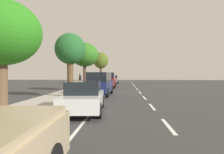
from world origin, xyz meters
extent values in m
plane|color=#363636|center=(0.00, 0.00, 0.00)|extent=(73.80, 73.80, 0.00)
cube|color=#AAA499|center=(3.43, 0.00, 0.07)|extent=(3.31, 46.12, 0.14)
cube|color=gray|center=(1.69, 0.00, 0.07)|extent=(0.16, 46.12, 0.14)
cube|color=white|center=(-2.95, -21.96, 0.00)|extent=(0.14, 2.20, 0.01)
cube|color=white|center=(-2.95, -17.76, 0.00)|extent=(0.14, 2.20, 0.01)
cube|color=white|center=(-2.95, -13.56, 0.00)|extent=(0.14, 2.20, 0.01)
cube|color=white|center=(-2.95, -9.36, 0.00)|extent=(0.14, 2.20, 0.01)
cube|color=white|center=(-2.95, -5.16, 0.00)|extent=(0.14, 2.20, 0.01)
cube|color=white|center=(-2.95, -0.96, 0.00)|extent=(0.14, 2.20, 0.01)
cube|color=white|center=(-2.95, 3.24, 0.00)|extent=(0.14, 2.20, 0.01)
cube|color=white|center=(-2.95, 7.44, 0.00)|extent=(0.14, 2.20, 0.01)
cube|color=white|center=(-2.95, 11.64, 0.00)|extent=(0.14, 2.20, 0.01)
cube|color=white|center=(0.22, 0.00, 0.00)|extent=(0.12, 46.12, 0.01)
cube|color=slate|center=(0.59, -17.79, 0.60)|extent=(1.93, 4.46, 0.64)
cube|color=black|center=(0.59, -17.79, 1.22)|extent=(1.63, 2.16, 0.60)
cylinder|color=black|center=(1.45, -16.46, 0.33)|extent=(0.25, 0.67, 0.66)
cylinder|color=black|center=(-0.16, -16.40, 0.33)|extent=(0.25, 0.67, 0.66)
cylinder|color=black|center=(1.35, -19.19, 0.33)|extent=(0.25, 0.67, 0.66)
cylinder|color=black|center=(-0.27, -19.13, 0.33)|extent=(0.25, 0.67, 0.66)
cube|color=maroon|center=(0.69, -7.39, 0.78)|extent=(1.93, 4.71, 0.90)
cube|color=black|center=(0.69, -7.39, 1.61)|extent=(1.69, 3.11, 0.76)
cylinder|color=black|center=(1.58, -5.93, 0.38)|extent=(0.22, 0.76, 0.76)
cylinder|color=black|center=(-0.17, -5.92, 0.38)|extent=(0.22, 0.76, 0.76)
cylinder|color=black|center=(1.56, -8.85, 0.38)|extent=(0.22, 0.76, 0.76)
cylinder|color=black|center=(-0.19, -8.84, 0.38)|extent=(0.22, 0.76, 0.76)
cube|color=navy|center=(0.74, 1.66, 0.78)|extent=(2.19, 4.81, 0.90)
cube|color=black|center=(0.74, 1.66, 1.61)|extent=(1.86, 3.20, 0.76)
cylinder|color=black|center=(1.71, 3.06, 0.38)|extent=(0.27, 0.77, 0.76)
cylinder|color=black|center=(-0.04, 3.16, 0.38)|extent=(0.27, 0.77, 0.76)
cylinder|color=black|center=(1.53, 0.15, 0.38)|extent=(0.27, 0.77, 0.76)
cylinder|color=black|center=(-0.22, 0.26, 0.38)|extent=(0.27, 0.77, 0.76)
cube|color=white|center=(0.61, 9.23, 0.60)|extent=(2.03, 4.50, 0.64)
cube|color=black|center=(0.61, 9.23, 1.22)|extent=(1.68, 2.19, 0.60)
cylinder|color=black|center=(1.33, 10.64, 0.33)|extent=(0.26, 0.67, 0.66)
cylinder|color=black|center=(-0.29, 10.54, 0.33)|extent=(0.26, 0.67, 0.66)
cylinder|color=black|center=(1.50, 7.92, 0.33)|extent=(0.26, 0.67, 0.66)
cylinder|color=black|center=(-0.12, 7.82, 0.33)|extent=(0.26, 0.67, 0.66)
torus|color=black|center=(0.81, -11.84, 0.36)|extent=(0.59, 0.47, 0.71)
torus|color=black|center=(1.64, -11.21, 0.36)|extent=(0.59, 0.47, 0.71)
cylinder|color=#A51414|center=(1.12, -11.61, 0.44)|extent=(0.54, 0.42, 0.53)
cylinder|color=#A51414|center=(1.41, -11.39, 0.44)|extent=(0.13, 0.11, 0.49)
cylinder|color=#A51414|center=(1.16, -11.58, 0.68)|extent=(0.60, 0.47, 0.05)
cylinder|color=#A51414|center=(1.50, -11.32, 0.28)|extent=(0.30, 0.24, 0.19)
cylinder|color=#A51414|center=(1.54, -11.29, 0.52)|extent=(0.23, 0.19, 0.34)
cylinder|color=#A51414|center=(0.84, -11.82, 0.52)|extent=(0.11, 0.10, 0.35)
cube|color=black|center=(1.45, -11.36, 0.72)|extent=(0.25, 0.22, 0.05)
cylinder|color=black|center=(0.87, -11.80, 0.75)|extent=(0.30, 0.38, 0.03)
cylinder|color=#C6B284|center=(1.38, -11.89, 0.42)|extent=(0.15, 0.15, 0.83)
cylinder|color=#C6B284|center=(1.47, -12.07, 0.42)|extent=(0.15, 0.15, 0.83)
cube|color=white|center=(1.42, -11.98, 1.13)|extent=(0.37, 0.44, 0.59)
cylinder|color=white|center=(1.32, -11.74, 1.10)|extent=(0.10, 0.10, 0.56)
cylinder|color=white|center=(1.53, -12.22, 1.10)|extent=(0.10, 0.10, 0.56)
sphere|color=tan|center=(1.42, -11.98, 1.54)|extent=(0.23, 0.23, 0.23)
sphere|color=navy|center=(1.42, -11.98, 1.58)|extent=(0.26, 0.26, 0.26)
cube|color=black|center=(1.61, -11.90, 1.15)|extent=(0.29, 0.35, 0.44)
cylinder|color=#4B3B2E|center=(2.69, -16.68, 1.78)|extent=(0.41, 0.41, 3.28)
ellipsoid|color=#485C1C|center=(2.69, -16.68, 4.14)|extent=(2.62, 2.62, 2.84)
cylinder|color=brown|center=(2.69, -1.73, 1.59)|extent=(0.32, 0.32, 2.90)
ellipsoid|color=#2E6C1E|center=(2.69, -1.73, 3.82)|extent=(2.81, 2.81, 2.46)
cylinder|color=brown|center=(2.69, 3.98, 1.63)|extent=(0.47, 0.47, 2.99)
ellipsoid|color=#225C28|center=(2.69, 3.98, 3.75)|extent=(2.28, 2.28, 2.33)
cylinder|color=brown|center=(2.69, 12.60, 1.34)|extent=(0.38, 0.38, 2.40)
ellipsoid|color=#287819|center=(2.69, 12.60, 3.26)|extent=(2.61, 2.61, 2.16)
cylinder|color=black|center=(3.46, -3.05, 0.58)|extent=(0.15, 0.15, 0.88)
cylinder|color=black|center=(3.40, -2.86, 0.58)|extent=(0.15, 0.15, 0.88)
cube|color=black|center=(3.43, -2.95, 1.33)|extent=(0.32, 0.43, 0.62)
cylinder|color=black|center=(3.50, -3.20, 1.30)|extent=(0.10, 0.10, 0.59)
cylinder|color=black|center=(3.36, -2.70, 1.30)|extent=(0.10, 0.10, 0.59)
sphere|color=tan|center=(3.43, -2.95, 1.76)|extent=(0.25, 0.25, 0.25)
camera|label=1|loc=(-1.33, 19.05, 1.93)|focal=32.51mm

